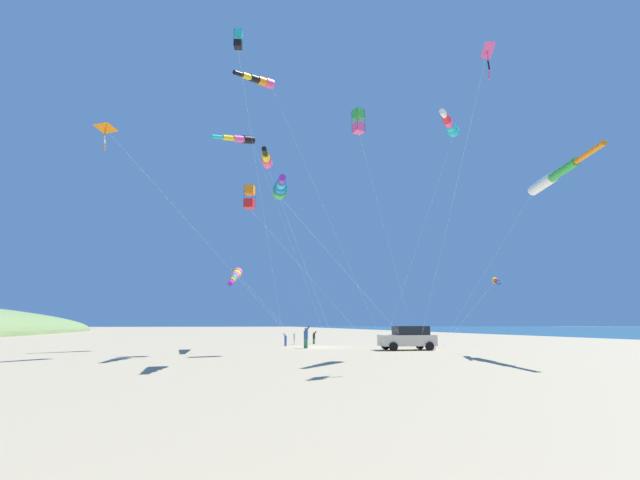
{
  "coord_description": "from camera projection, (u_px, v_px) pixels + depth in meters",
  "views": [
    {
      "loc": [
        -7.94,
        -36.78,
        2.0
      ],
      "look_at": [
        -1.57,
        -8.53,
        7.91
      ],
      "focal_mm": 23.19,
      "sensor_mm": 36.0,
      "label": 1
    }
  ],
  "objects": [
    {
      "name": "kite_windsock_long_streamer_right",
      "position": [
        239.0,
        139.0,
        39.3
      ],
      "size": [
        13.2,
        9.73,
        20.03
      ],
      "color": "black",
      "rests_on": "ground_plane"
    },
    {
      "name": "cooler_box",
      "position": [
        431.0,
        347.0,
        33.24
      ],
      "size": [
        0.62,
        0.42,
        0.42
      ],
      "color": "white",
      "rests_on": "ground_plane"
    },
    {
      "name": "person_child_green_jacket",
      "position": [
        294.0,
        338.0,
        41.22
      ],
      "size": [
        0.35,
        0.41,
        1.18
      ],
      "color": "silver",
      "rests_on": "ground_plane"
    },
    {
      "name": "person_child_grey_jacket",
      "position": [
        286.0,
        339.0,
        38.45
      ],
      "size": [
        0.41,
        0.37,
        1.16
      ],
      "color": "#335199",
      "rests_on": "ground_plane"
    },
    {
      "name": "kite_windsock_teal_far_right",
      "position": [
        553.0,
        177.0,
        27.89
      ],
      "size": [
        5.06,
        14.24,
        12.12
      ],
      "color": "white",
      "rests_on": "ground_plane"
    },
    {
      "name": "kite_delta_small_distant",
      "position": [
        107.0,
        130.0,
        29.72
      ],
      "size": [
        16.1,
        6.31,
        16.13
      ],
      "color": "orange",
      "rests_on": "ground_plane"
    },
    {
      "name": "kite_windsock_blue_topmost",
      "position": [
        235.0,
        276.0,
        33.96
      ],
      "size": [
        7.62,
        12.54,
        6.85
      ],
      "color": "#EF4C93",
      "rests_on": "ground_plane"
    },
    {
      "name": "kite_windsock_black_fish_shape",
      "position": [
        281.0,
        188.0,
        23.23
      ],
      "size": [
        12.46,
        11.54,
        10.0
      ],
      "color": "green",
      "rests_on": "ground_plane"
    },
    {
      "name": "ground_plane",
      "position": [
        316.0,
        347.0,
        36.46
      ],
      "size": [
        600.0,
        600.0,
        0.0
      ],
      "primitive_type": "plane",
      "color": "tan"
    },
    {
      "name": "person_adult_flyer",
      "position": [
        306.0,
        336.0,
        35.07
      ],
      "size": [
        0.66,
        0.58,
        1.89
      ],
      "color": "#3D7F51",
      "rests_on": "ground_plane"
    },
    {
      "name": "kite_windsock_purple_drifting",
      "position": [
        450.0,
        125.0,
        28.41
      ],
      "size": [
        4.06,
        9.01,
        15.97
      ],
      "color": "#1EB7C6",
      "rests_on": "ground_plane"
    },
    {
      "name": "parked_car",
      "position": [
        408.0,
        338.0,
        32.57
      ],
      "size": [
        4.38,
        2.23,
        1.85
      ],
      "color": "beige",
      "rests_on": "ground_plane"
    },
    {
      "name": "kite_box_red_high_left",
      "position": [
        358.0,
        121.0,
        34.52
      ],
      "size": [
        5.62,
        2.05,
        19.66
      ],
      "color": "green",
      "rests_on": "ground_plane"
    },
    {
      "name": "kite_windsock_checkered_midright",
      "position": [
        266.0,
        159.0,
        30.18
      ],
      "size": [
        8.83,
        14.46,
        14.31
      ],
      "color": "#EF4C93",
      "rests_on": "ground_plane"
    },
    {
      "name": "person_bystander_far",
      "position": [
        314.0,
        337.0,
        42.45
      ],
      "size": [
        0.46,
        0.43,
        1.29
      ],
      "color": "#3D7F51",
      "rests_on": "ground_plane"
    },
    {
      "name": "kite_windsock_striped_overhead",
      "position": [
        496.0,
        281.0,
        27.35
      ],
      "size": [
        2.07,
        8.36,
        5.17
      ],
      "color": "yellow",
      "rests_on": "ground_plane"
    },
    {
      "name": "kite_box_green_low_center",
      "position": [
        250.0,
        197.0,
        31.02
      ],
      "size": [
        11.2,
        4.13,
        12.24
      ],
      "color": "orange",
      "rests_on": "ground_plane"
    },
    {
      "name": "kite_box_white_trailing",
      "position": [
        238.0,
        41.0,
        27.07
      ],
      "size": [
        5.25,
        11.3,
        20.94
      ],
      "color": "#1EB7C6",
      "rests_on": "ground_plane"
    },
    {
      "name": "kite_delta_long_streamer_left",
      "position": [
        486.0,
        53.0,
        23.8
      ],
      "size": [
        1.4,
        11.41,
        17.81
      ],
      "color": "#EF4C93",
      "rests_on": "ground_plane"
    },
    {
      "name": "kite_windsock_magenta_far_left",
      "position": [
        259.0,
        80.0,
        32.99
      ],
      "size": [
        13.59,
        5.75,
        21.88
      ],
      "color": "#EF4C93",
      "rests_on": "ground_plane"
    }
  ]
}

